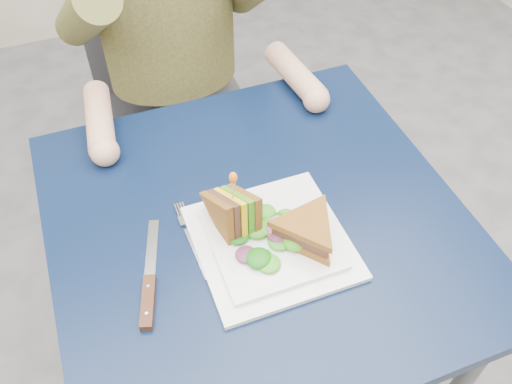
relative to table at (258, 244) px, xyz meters
name	(u,v)px	position (x,y,z in m)	size (l,w,h in m)	color
ground	(257,380)	(0.00, 0.00, -0.65)	(4.00, 4.00, 0.00)	#565659
table	(258,244)	(0.00, 0.00, 0.00)	(0.75, 0.75, 0.73)	black
chair	(169,78)	(0.00, 0.74, -0.11)	(0.42, 0.40, 0.93)	#47474C
plate	(271,241)	(0.00, -0.06, 0.09)	(0.26, 0.26, 0.02)	white
sandwich_flat	(307,230)	(0.06, -0.09, 0.12)	(0.19, 0.19, 0.05)	brown
sandwich_upright	(235,214)	(-0.05, -0.02, 0.13)	(0.09, 0.14, 0.14)	brown
fork	(193,241)	(-0.13, -0.01, 0.08)	(0.02, 0.18, 0.01)	silver
knife	(149,292)	(-0.22, -0.08, 0.09)	(0.08, 0.22, 0.02)	silver
toothpick	(234,189)	(-0.05, -0.02, 0.20)	(0.00, 0.00, 0.06)	tan
toothpick_frill	(233,178)	(-0.05, -0.02, 0.23)	(0.01, 0.01, 0.02)	orange
lettuce_spill	(272,229)	(0.01, -0.05, 0.11)	(0.15, 0.13, 0.02)	#337A14
onion_ring	(279,227)	(0.02, -0.06, 0.11)	(0.04, 0.04, 0.01)	#9E4C7A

